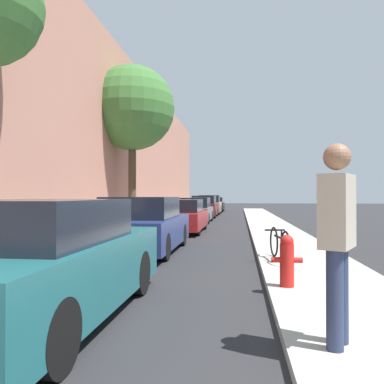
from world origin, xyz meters
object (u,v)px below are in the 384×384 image
at_px(parked_car_champagne, 210,205).
at_px(parked_car_red, 181,216).
at_px(street_tree_far, 132,109).
at_px(bicycle, 279,244).
at_px(parked_car_teal, 44,263).
at_px(parked_car_black, 214,205).
at_px(parked_car_grey, 195,211).
at_px(parked_car_navy, 143,226).
at_px(parked_car_maroon, 204,207).
at_px(pedestrian, 337,231).
at_px(fire_hydrant, 287,260).

bearing_deg(parked_car_champagne, parked_car_red, -89.97).
height_order(street_tree_far, bicycle, street_tree_far).
bearing_deg(parked_car_teal, parked_car_black, 90.17).
bearing_deg(street_tree_far, parked_car_red, -20.98).
bearing_deg(parked_car_grey, parked_car_black, 89.77).
xyz_separation_m(parked_car_navy, parked_car_champagne, (0.13, 21.09, 0.03)).
xyz_separation_m(parked_car_champagne, parked_car_black, (0.01, 4.93, -0.08)).
height_order(parked_car_teal, parked_car_champagne, parked_car_champagne).
xyz_separation_m(parked_car_maroon, pedestrian, (3.27, -22.62, 0.46)).
xyz_separation_m(parked_car_teal, parked_car_maroon, (-0.12, 21.97, 0.01)).
relative_size(parked_car_champagne, parked_car_black, 1.02).
bearing_deg(parked_car_champagne, parked_car_navy, -90.36).
xyz_separation_m(street_tree_far, fire_hydrant, (5.33, -10.35, -4.75)).
bearing_deg(parked_car_red, parked_car_teal, -89.52).
relative_size(parked_car_red, parked_car_champagne, 1.09).
distance_m(parked_car_navy, parked_car_grey, 11.25).
distance_m(parked_car_grey, pedestrian, 17.81).
relative_size(parked_car_navy, street_tree_far, 0.61).
bearing_deg(parked_car_black, parked_car_champagne, -90.06).
distance_m(parked_car_teal, parked_car_maroon, 21.97).
relative_size(parked_car_grey, pedestrian, 2.26).
xyz_separation_m(street_tree_far, pedestrian, (5.51, -12.62, -4.11)).
height_order(parked_car_navy, parked_car_champagne, parked_car_champagne).
bearing_deg(pedestrian, street_tree_far, -130.34).
bearing_deg(pedestrian, fire_hydrant, -149.53).
bearing_deg(bicycle, parked_car_maroon, 91.59).
bearing_deg(bicycle, parked_car_black, 88.02).
distance_m(parked_car_red, bicycle, 7.80).
height_order(parked_car_navy, street_tree_far, street_tree_far).
bearing_deg(parked_car_black, bicycle, -83.40).
bearing_deg(parked_car_maroon, parked_car_teal, -89.68).
relative_size(parked_car_grey, parked_car_maroon, 0.99).
height_order(parked_car_maroon, fire_hydrant, parked_car_maroon).
bearing_deg(fire_hydrant, parked_car_red, 107.94).
relative_size(parked_car_black, fire_hydrant, 5.05).
relative_size(parked_car_champagne, street_tree_far, 0.56).
height_order(parked_car_grey, parked_car_champagne, parked_car_champagne).
bearing_deg(parked_car_maroon, pedestrian, -81.77).
xyz_separation_m(parked_car_navy, street_tree_far, (-2.13, 6.38, 4.59)).
relative_size(pedestrian, bicycle, 1.13).
xyz_separation_m(parked_car_teal, bicycle, (3.10, 3.99, -0.22)).
distance_m(parked_car_maroon, fire_hydrant, 20.58).
distance_m(parked_car_teal, street_tree_far, 13.03).
bearing_deg(parked_car_maroon, parked_car_grey, -90.35).
distance_m(parked_car_maroon, parked_car_black, 9.64).
xyz_separation_m(parked_car_grey, parked_car_black, (0.06, 14.77, -0.01)).
height_order(parked_car_navy, parked_car_red, parked_car_navy).
height_order(parked_car_red, parked_car_champagne, parked_car_champagne).
relative_size(parked_car_champagne, fire_hydrant, 5.14).
height_order(parked_car_navy, bicycle, parked_car_navy).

